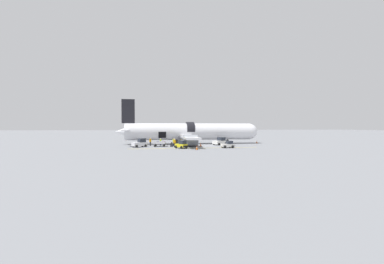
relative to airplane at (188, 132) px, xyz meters
name	(u,v)px	position (x,y,z in m)	size (l,w,h in m)	color
ground_plane	(206,146)	(3.21, -5.61, -2.84)	(500.00, 500.00, 0.00)	slate
apron_marking_line	(195,148)	(-0.31, -11.22, -2.83)	(25.01, 0.40, 0.01)	yellow
airplane	(188,132)	(0.00, 0.00, 0.00)	(34.15, 27.46, 10.39)	silver
baggage_tug_lead	(228,145)	(6.14, -11.66, -2.26)	(2.53, 2.04, 1.35)	silver
baggage_tug_mid	(220,142)	(6.67, -4.19, -2.10)	(3.51, 2.96, 1.71)	silver
baggage_tug_rear	(182,145)	(-2.88, -11.48, -2.20)	(2.43, 2.66, 1.53)	yellow
baggage_tug_spare	(140,143)	(-10.79, -7.30, -2.11)	(3.19, 2.78, 1.73)	silver
baggage_cart_loading	(160,144)	(-6.76, -6.46, -2.28)	(3.54, 2.34, 1.08)	silver
ground_crew_loader_a	(150,142)	(-8.81, -4.66, -1.93)	(0.55, 0.55, 1.73)	#2D2D33
ground_crew_loader_b	(174,142)	(-3.93, -5.58, -1.97)	(0.53, 0.53, 1.65)	#1E2338
ground_crew_driver	(161,142)	(-6.63, -3.97, -2.03)	(0.36, 0.53, 1.54)	#1E2338
ground_crew_supervisor	(181,143)	(-2.53, -7.90, -2.02)	(0.52, 0.48, 1.55)	#1E2338
ground_crew_helper	(175,143)	(-3.99, -9.18, -1.93)	(0.55, 0.54, 1.72)	black
suitcase_on_tarmac_upright	(172,145)	(-4.51, -7.69, -2.48)	(0.54, 0.32, 0.81)	#2D2D33
suitcase_on_tarmac_spare	(172,145)	(-4.42, -6.46, -2.47)	(0.48, 0.38, 0.84)	olive
safety_cone_nose	(257,142)	(17.05, -0.68, -2.49)	(0.48, 0.48, 0.73)	black
safety_cone_engine_left	(197,148)	(-0.50, -14.53, -2.47)	(0.48, 0.48, 0.77)	black
safety_cone_wingtip	(201,145)	(1.54, -7.56, -2.46)	(0.58, 0.58, 0.79)	black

